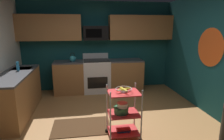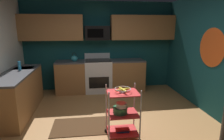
{
  "view_description": "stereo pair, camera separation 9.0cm",
  "coord_description": "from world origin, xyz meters",
  "views": [
    {
      "loc": [
        -0.5,
        -3.29,
        1.88
      ],
      "look_at": [
        0.08,
        0.28,
        1.05
      ],
      "focal_mm": 30.36,
      "sensor_mm": 36.0,
      "label": 1
    },
    {
      "loc": [
        -0.41,
        -3.3,
        1.88
      ],
      "look_at": [
        0.08,
        0.28,
        1.05
      ],
      "focal_mm": 30.36,
      "sensor_mm": 36.0,
      "label": 2
    }
  ],
  "objects": [
    {
      "name": "book_stack",
      "position": [
        0.17,
        -0.41,
        0.15
      ],
      "size": [
        0.24,
        0.17,
        0.05
      ],
      "color": "#1E4C8C",
      "rests_on": "rolling_cart"
    },
    {
      "name": "upper_cabinets",
      "position": [
        0.02,
        2.23,
        1.85
      ],
      "size": [
        4.4,
        0.33,
        0.7
      ],
      "color": "#9E6B3D"
    },
    {
      "name": "oven_range",
      "position": [
        -0.08,
        2.1,
        0.48
      ],
      "size": [
        0.76,
        0.65,
        1.1
      ],
      "color": "white",
      "rests_on": "ground"
    },
    {
      "name": "wall_back",
      "position": [
        0.0,
        2.43,
        1.3
      ],
      "size": [
        4.52,
        0.06,
        2.6
      ],
      "primitive_type": "cube",
      "color": "#14474C",
      "rests_on": "ground"
    },
    {
      "name": "wall_flower_decal",
      "position": [
        2.2,
        0.34,
        1.45
      ],
      "size": [
        0.0,
        0.82,
        0.82
      ],
      "primitive_type": "cylinder",
      "rotation": [
        0.0,
        1.57,
        0.0
      ],
      "color": "#E5591E"
    },
    {
      "name": "counter_run",
      "position": [
        -0.83,
        1.55,
        0.46
      ],
      "size": [
        3.48,
        2.53,
        0.92
      ],
      "color": "#9E6B3D",
      "rests_on": "ground"
    },
    {
      "name": "wall_right",
      "position": [
        2.23,
        0.0,
        1.3
      ],
      "size": [
        0.06,
        4.8,
        2.6
      ],
      "primitive_type": "cube",
      "color": "#14474C",
      "rests_on": "ground"
    },
    {
      "name": "floor_rug",
      "position": [
        -0.55,
        0.06,
        0.01
      ],
      "size": [
        1.11,
        0.71,
        0.01
      ],
      "primitive_type": "cube",
      "rotation": [
        0.0,
        0.0,
        -0.01
      ],
      "color": "#472D19",
      "rests_on": "ground"
    },
    {
      "name": "rolling_cart",
      "position": [
        0.17,
        -0.41,
        0.45
      ],
      "size": [
        0.58,
        0.42,
        0.91
      ],
      "color": "silver",
      "rests_on": "ground"
    },
    {
      "name": "microwave",
      "position": [
        -0.08,
        2.21,
        1.7
      ],
      "size": [
        0.7,
        0.39,
        0.4
      ],
      "color": "black"
    },
    {
      "name": "kettle",
      "position": [
        -0.74,
        2.1,
        1.0
      ],
      "size": [
        0.21,
        0.18,
        0.26
      ],
      "color": "teal",
      "rests_on": "counter_run"
    },
    {
      "name": "mixing_bowl_large",
      "position": [
        0.13,
        -0.41,
        0.52
      ],
      "size": [
        0.25,
        0.25,
        0.11
      ],
      "color": "#387F4C",
      "rests_on": "rolling_cart"
    },
    {
      "name": "fruit_bowl",
      "position": [
        0.17,
        -0.41,
        0.88
      ],
      "size": [
        0.27,
        0.27,
        0.07
      ],
      "color": "silver",
      "rests_on": "rolling_cart"
    },
    {
      "name": "floor",
      "position": [
        0.0,
        0.0,
        -0.02
      ],
      "size": [
        4.4,
        4.8,
        0.04
      ],
      "primitive_type": "cube",
      "color": "#A87542",
      "rests_on": "ground"
    },
    {
      "name": "dish_soap_bottle",
      "position": [
        -1.91,
        1.11,
        1.02
      ],
      "size": [
        0.06,
        0.06,
        0.2
      ],
      "primitive_type": "cylinder",
      "color": "#2D8CBF",
      "rests_on": "counter_run"
    },
    {
      "name": "mixing_bowl_small",
      "position": [
        0.14,
        -0.44,
        0.62
      ],
      "size": [
        0.18,
        0.18,
        0.08
      ],
      "color": "silver",
      "rests_on": "rolling_cart"
    }
  ]
}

